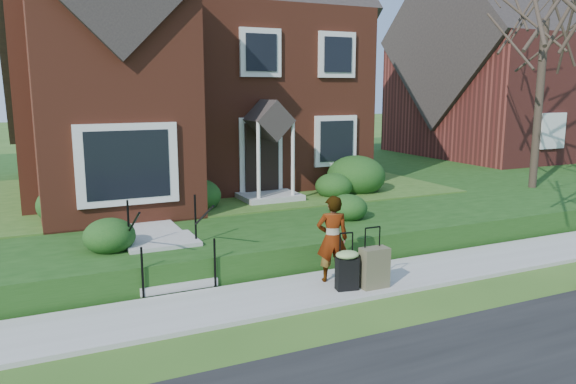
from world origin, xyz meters
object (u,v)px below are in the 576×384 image
suitcase_black (347,268)px  suitcase_olive (374,267)px  woman (332,239)px  front_steps (167,255)px

suitcase_black → suitcase_olive: 0.52m
suitcase_olive → woman: bearing=130.3°
suitcase_olive → suitcase_black: bearing=169.0°
front_steps → suitcase_black: size_ratio=1.93×
suitcase_black → woman: bearing=102.0°
front_steps → woman: 3.21m
woman → suitcase_olive: bearing=149.0°
woman → suitcase_black: bearing=110.6°
front_steps → suitcase_black: 3.49m
suitcase_black → suitcase_olive: (0.51, -0.11, -0.03)m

